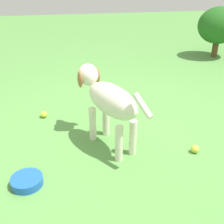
% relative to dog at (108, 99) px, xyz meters
% --- Properties ---
extents(ground, '(14.00, 14.00, 0.00)m').
position_rel_dog_xyz_m(ground, '(-0.07, -0.01, -0.42)').
color(ground, '#548C42').
extents(dog, '(0.49, 0.85, 0.63)m').
position_rel_dog_xyz_m(dog, '(0.00, 0.00, 0.00)').
color(dog, silver).
rests_on(dog, ground).
extents(tennis_ball_1, '(0.07, 0.07, 0.07)m').
position_rel_dog_xyz_m(tennis_ball_1, '(-0.67, 0.25, -0.38)').
color(tennis_ball_1, '#CBD13D').
rests_on(tennis_ball_1, ground).
extents(tennis_ball_2, '(0.07, 0.07, 0.07)m').
position_rel_dog_xyz_m(tennis_ball_2, '(-0.17, -0.82, -0.38)').
color(tennis_ball_2, '#CFDE2E').
rests_on(tennis_ball_2, ground).
extents(tennis_ball_3, '(0.07, 0.07, 0.07)m').
position_rel_dog_xyz_m(tennis_ball_3, '(0.56, -0.56, -0.38)').
color(tennis_ball_3, '#D1E537').
rests_on(tennis_ball_3, ground).
extents(water_bowl, '(0.22, 0.22, 0.06)m').
position_rel_dog_xyz_m(water_bowl, '(0.64, 0.41, -0.39)').
color(water_bowl, blue).
rests_on(water_bowl, ground).
extents(shrub_far, '(0.67, 0.60, 0.79)m').
position_rel_dog_xyz_m(shrub_far, '(-2.11, -2.20, 0.09)').
color(shrub_far, brown).
rests_on(shrub_far, ground).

